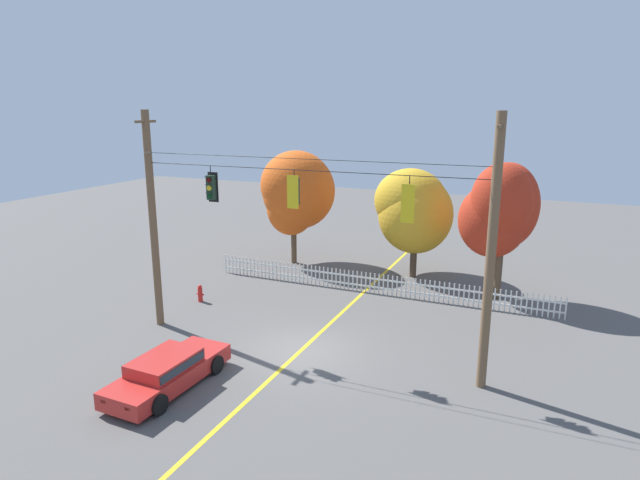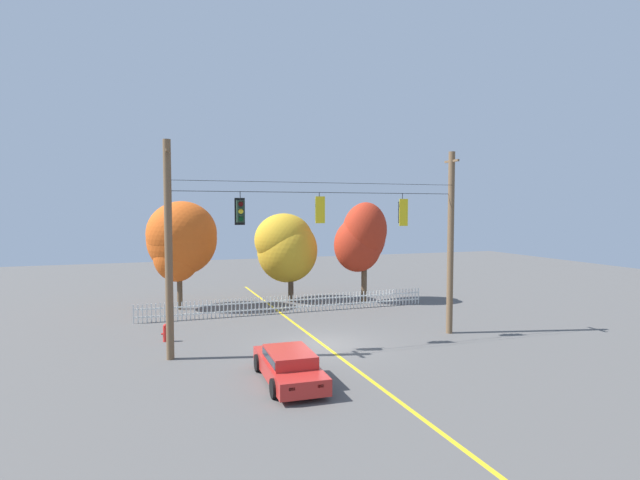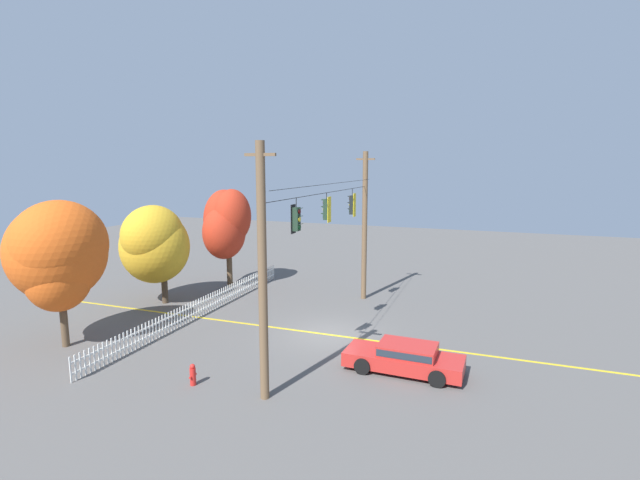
% 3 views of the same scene
% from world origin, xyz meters
% --- Properties ---
extents(ground, '(80.00, 80.00, 0.00)m').
position_xyz_m(ground, '(0.00, 0.00, 0.00)').
color(ground, '#565451').
extents(lane_centerline_stripe, '(0.16, 36.00, 0.01)m').
position_xyz_m(lane_centerline_stripe, '(0.00, 0.00, 0.00)').
color(lane_centerline_stripe, gold).
rests_on(lane_centerline_stripe, ground).
extents(signal_support_span, '(13.40, 1.10, 8.79)m').
position_xyz_m(signal_support_span, '(0.00, -0.00, 4.47)').
color(signal_support_span, brown).
rests_on(signal_support_span, ground).
extents(traffic_signal_northbound_secondary, '(0.43, 0.38, 1.39)m').
position_xyz_m(traffic_signal_northbound_secondary, '(-3.66, 0.01, 5.96)').
color(traffic_signal_northbound_secondary, black).
extents(traffic_signal_eastbound_side, '(0.43, 0.38, 1.34)m').
position_xyz_m(traffic_signal_eastbound_side, '(-0.18, -0.01, 6.02)').
color(traffic_signal_eastbound_side, black).
extents(traffic_signal_southbound_primary, '(0.43, 0.38, 1.50)m').
position_xyz_m(traffic_signal_southbound_primary, '(3.90, -0.01, 5.90)').
color(traffic_signal_southbound_primary, black).
extents(white_picket_fence, '(17.18, 0.06, 1.01)m').
position_xyz_m(white_picket_fence, '(0.52, 7.29, 0.51)').
color(white_picket_fence, silver).
rests_on(white_picket_fence, ground).
extents(autumn_maple_near_fence, '(4.19, 4.14, 6.53)m').
position_xyz_m(autumn_maple_near_fence, '(-5.30, 10.63, 4.21)').
color(autumn_maple_near_fence, brown).
rests_on(autumn_maple_near_fence, ground).
extents(autumn_maple_mid, '(4.19, 3.88, 5.77)m').
position_xyz_m(autumn_maple_mid, '(1.39, 11.08, 3.60)').
color(autumn_maple_mid, '#473828').
rests_on(autumn_maple_mid, ground).
extents(autumn_oak_far_east, '(3.61, 3.17, 6.49)m').
position_xyz_m(autumn_oak_far_east, '(5.94, 9.06, 4.26)').
color(autumn_oak_far_east, brown).
rests_on(autumn_oak_far_east, ground).
extents(parked_car, '(1.97, 4.63, 1.15)m').
position_xyz_m(parked_car, '(-2.77, -4.18, 0.60)').
color(parked_car, red).
rests_on(parked_car, ground).
extents(fire_hydrant, '(0.38, 0.22, 0.82)m').
position_xyz_m(fire_hydrant, '(-6.61, 2.92, 0.40)').
color(fire_hydrant, red).
rests_on(fire_hydrant, ground).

